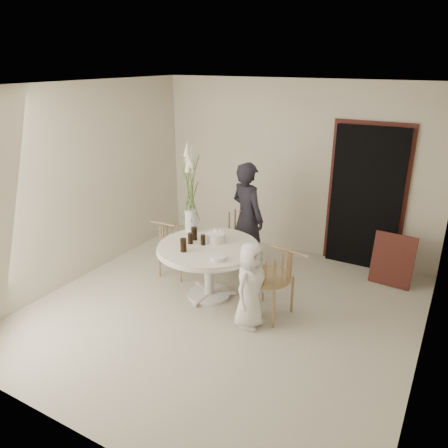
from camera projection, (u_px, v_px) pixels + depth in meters
The scene contains 18 objects.
ground at pixel (223, 311), 5.46m from camera, with size 4.50×4.50×0.00m, color beige.
room_shell at pixel (223, 187), 4.89m from camera, with size 4.50×4.50×4.50m.
doorway at pixel (366, 199), 6.34m from camera, with size 1.00×0.10×2.10m, color black.
door_trim at pixel (367, 194), 6.35m from camera, with size 1.12×0.03×2.22m, color #5B261F.
table at pixel (209, 253), 5.61m from camera, with size 1.33×1.33×0.73m.
picture_frame at pixel (393, 260), 6.00m from camera, with size 0.56×0.04×0.74m, color #5B261F.
chair_far at pixel (243, 229), 6.43m from camera, with size 0.54×0.58×0.94m.
chair_right at pixel (278, 272), 5.13m from camera, with size 0.61×0.57×0.94m.
chair_left at pixel (169, 241), 6.28m from camera, with size 0.48×0.44×0.77m.
girl at pixel (247, 218), 6.29m from camera, with size 0.59×0.39×1.63m, color black.
boy at pixel (250, 286), 5.01m from camera, with size 0.51×0.33×1.04m, color white.
birthday_cake at pixel (216, 237), 5.66m from camera, with size 0.25×0.25×0.17m.
cola_tumbler_a at pixel (190, 238), 5.60m from camera, with size 0.07×0.07×0.14m, color black.
cola_tumbler_b at pixel (183, 245), 5.37m from camera, with size 0.08×0.08×0.17m, color black.
cola_tumbler_c at pixel (194, 234), 5.72m from camera, with size 0.08×0.08×0.17m, color black.
cola_tumbler_d at pixel (203, 240), 5.57m from camera, with size 0.06×0.06×0.14m, color black.
plate_stack at pixel (218, 258), 5.17m from camera, with size 0.19×0.19×0.05m, color silver.
flower_vase at pixel (190, 193), 5.83m from camera, with size 0.17×0.17×1.24m.
Camera 1 is at (2.34, -4.10, 2.97)m, focal length 35.00 mm.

